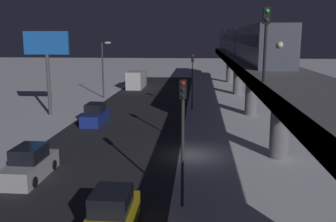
{
  "coord_description": "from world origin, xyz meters",
  "views": [
    {
      "loc": [
        -0.61,
        26.3,
        8.43
      ],
      "look_at": [
        2.37,
        -10.33,
        1.15
      ],
      "focal_mm": 40.72,
      "sensor_mm": 36.0,
      "label": 1
    }
  ],
  "objects_px": {
    "sedan_silver": "(30,165)",
    "subway_train": "(240,41)",
    "traffic_light_mid": "(192,73)",
    "box_truck": "(137,79)",
    "rail_signal": "(266,31)",
    "traffic_light_near": "(183,125)",
    "sedan_yellow": "(112,217)",
    "commercial_billboard": "(47,51)",
    "sedan_blue_2": "(95,115)"
  },
  "relations": [
    {
      "from": "subway_train",
      "to": "rail_signal",
      "type": "xyz_separation_m",
      "value": [
        2.16,
        34.41,
        0.95
      ]
    },
    {
      "from": "sedan_blue_2",
      "to": "box_truck",
      "type": "xyz_separation_m",
      "value": [
        0.2,
        -26.24,
        0.55
      ]
    },
    {
      "from": "sedan_blue_2",
      "to": "traffic_light_mid",
      "type": "height_order",
      "value": "traffic_light_mid"
    },
    {
      "from": "subway_train",
      "to": "box_truck",
      "type": "bearing_deg",
      "value": -21.73
    },
    {
      "from": "box_truck",
      "to": "sedan_yellow",
      "type": "bearing_deg",
      "value": 97.99
    },
    {
      "from": "traffic_light_near",
      "to": "traffic_light_mid",
      "type": "distance_m",
      "value": 25.65
    },
    {
      "from": "sedan_silver",
      "to": "traffic_light_near",
      "type": "xyz_separation_m",
      "value": [
        -9.3,
        3.17,
        3.41
      ]
    },
    {
      "from": "rail_signal",
      "to": "sedan_blue_2",
      "type": "distance_m",
      "value": 21.38
    },
    {
      "from": "box_truck",
      "to": "traffic_light_mid",
      "type": "distance_m",
      "value": 20.91
    },
    {
      "from": "sedan_silver",
      "to": "commercial_billboard",
      "type": "bearing_deg",
      "value": -71.91
    },
    {
      "from": "rail_signal",
      "to": "traffic_light_mid",
      "type": "distance_m",
      "value": 23.2
    },
    {
      "from": "rail_signal",
      "to": "traffic_light_mid",
      "type": "height_order",
      "value": "rail_signal"
    },
    {
      "from": "traffic_light_near",
      "to": "commercial_billboard",
      "type": "height_order",
      "value": "commercial_billboard"
    },
    {
      "from": "traffic_light_near",
      "to": "traffic_light_mid",
      "type": "bearing_deg",
      "value": -90.0
    },
    {
      "from": "sedan_blue_2",
      "to": "traffic_light_mid",
      "type": "distance_m",
      "value": 12.63
    },
    {
      "from": "sedan_blue_2",
      "to": "commercial_billboard",
      "type": "distance_m",
      "value": 9.16
    },
    {
      "from": "sedan_yellow",
      "to": "traffic_light_mid",
      "type": "distance_m",
      "value": 28.96
    },
    {
      "from": "sedan_blue_2",
      "to": "commercial_billboard",
      "type": "height_order",
      "value": "commercial_billboard"
    },
    {
      "from": "traffic_light_mid",
      "to": "subway_train",
      "type": "bearing_deg",
      "value": -118.14
    },
    {
      "from": "rail_signal",
      "to": "subway_train",
      "type": "bearing_deg",
      "value": -93.6
    },
    {
      "from": "sedan_yellow",
      "to": "traffic_light_near",
      "type": "xyz_separation_m",
      "value": [
        -2.9,
        -2.97,
        3.4
      ]
    },
    {
      "from": "subway_train",
      "to": "sedan_silver",
      "type": "height_order",
      "value": "subway_train"
    },
    {
      "from": "box_truck",
      "to": "commercial_billboard",
      "type": "xyz_separation_m",
      "value": [
        5.73,
        22.72,
        5.48
      ]
    },
    {
      "from": "sedan_blue_2",
      "to": "sedan_yellow",
      "type": "relative_size",
      "value": 1.09
    },
    {
      "from": "sedan_blue_2",
      "to": "traffic_light_mid",
      "type": "xyz_separation_m",
      "value": [
        -9.3,
        -7.84,
        3.4
      ]
    },
    {
      "from": "rail_signal",
      "to": "commercial_billboard",
      "type": "bearing_deg",
      "value": -42.76
    },
    {
      "from": "subway_train",
      "to": "traffic_light_near",
      "type": "relative_size",
      "value": 8.67
    },
    {
      "from": "sedan_blue_2",
      "to": "traffic_light_mid",
      "type": "bearing_deg",
      "value": -139.88
    },
    {
      "from": "sedan_silver",
      "to": "commercial_billboard",
      "type": "height_order",
      "value": "commercial_billboard"
    },
    {
      "from": "subway_train",
      "to": "box_truck",
      "type": "xyz_separation_m",
      "value": [
        15.95,
        -6.36,
        -6.37
      ]
    },
    {
      "from": "traffic_light_mid",
      "to": "sedan_yellow",
      "type": "bearing_deg",
      "value": 84.21
    },
    {
      "from": "sedan_silver",
      "to": "traffic_light_mid",
      "type": "bearing_deg",
      "value": -112.48
    },
    {
      "from": "sedan_yellow",
      "to": "box_truck",
      "type": "distance_m",
      "value": 47.49
    },
    {
      "from": "sedan_silver",
      "to": "commercial_billboard",
      "type": "relative_size",
      "value": 0.53
    },
    {
      "from": "sedan_blue_2",
      "to": "traffic_light_near",
      "type": "xyz_separation_m",
      "value": [
        -9.3,
        17.81,
        3.4
      ]
    },
    {
      "from": "subway_train",
      "to": "traffic_light_mid",
      "type": "relative_size",
      "value": 8.67
    },
    {
      "from": "traffic_light_near",
      "to": "rail_signal",
      "type": "bearing_deg",
      "value": -142.52
    },
    {
      "from": "subway_train",
      "to": "sedan_yellow",
      "type": "distance_m",
      "value": 42.3
    },
    {
      "from": "commercial_billboard",
      "to": "box_truck",
      "type": "bearing_deg",
      "value": -104.16
    },
    {
      "from": "subway_train",
      "to": "sedan_yellow",
      "type": "height_order",
      "value": "subway_train"
    },
    {
      "from": "rail_signal",
      "to": "traffic_light_near",
      "type": "xyz_separation_m",
      "value": [
        4.28,
        3.28,
        -4.47
      ]
    },
    {
      "from": "traffic_light_mid",
      "to": "commercial_billboard",
      "type": "xyz_separation_m",
      "value": [
        15.23,
        4.32,
        2.63
      ]
    },
    {
      "from": "sedan_blue_2",
      "to": "traffic_light_near",
      "type": "bearing_deg",
      "value": 117.57
    },
    {
      "from": "subway_train",
      "to": "box_truck",
      "type": "height_order",
      "value": "subway_train"
    },
    {
      "from": "traffic_light_near",
      "to": "commercial_billboard",
      "type": "xyz_separation_m",
      "value": [
        15.23,
        -21.33,
        2.63
      ]
    },
    {
      "from": "sedan_silver",
      "to": "subway_train",
      "type": "bearing_deg",
      "value": -114.51
    },
    {
      "from": "sedan_yellow",
      "to": "sedan_blue_2",
      "type": "bearing_deg",
      "value": 107.12
    },
    {
      "from": "sedan_silver",
      "to": "sedan_blue_2",
      "type": "distance_m",
      "value": 14.64
    },
    {
      "from": "traffic_light_mid",
      "to": "commercial_billboard",
      "type": "height_order",
      "value": "commercial_billboard"
    },
    {
      "from": "sedan_silver",
      "to": "box_truck",
      "type": "bearing_deg",
      "value": -89.72
    }
  ]
}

